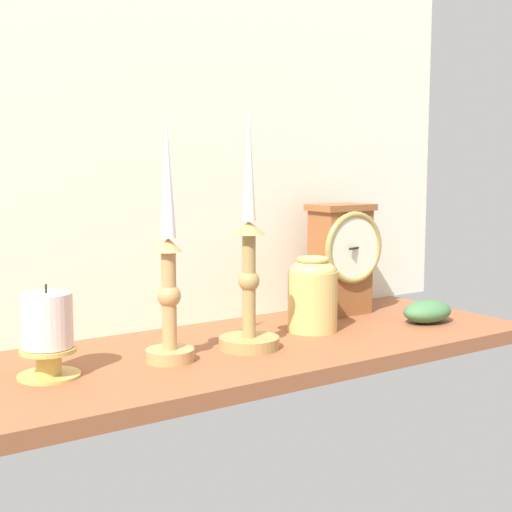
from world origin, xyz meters
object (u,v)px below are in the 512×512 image
mantel_clock (342,257)px  candlestick_tall_center (249,277)px  brass_vase_jar (313,293)px  candlestick_tall_left (169,276)px  pillar_candle_front (47,333)px

mantel_clock → candlestick_tall_center: candlestick_tall_center is taller
candlestick_tall_center → brass_vase_jar: bearing=13.7°
mantel_clock → candlestick_tall_left: size_ratio=0.60×
mantel_clock → brass_vase_jar: bearing=-149.5°
candlestick_tall_left → pillar_candle_front: size_ratio=2.77×
brass_vase_jar → candlestick_tall_center: bearing=-166.3°
pillar_candle_front → candlestick_tall_center: bearing=-4.8°
candlestick_tall_left → pillar_candle_front: bearing=172.7°
candlestick_tall_left → candlestick_tall_center: size_ratio=0.93×
mantel_clock → pillar_candle_front: 60.87cm
brass_vase_jar → pillar_candle_front: bearing=-178.5°
candlestick_tall_center → brass_vase_jar: candlestick_tall_center is taller
mantel_clock → brass_vase_jar: 16.26cm
mantel_clock → pillar_candle_front: mantel_clock is taller
candlestick_tall_left → brass_vase_jar: (29.27, 3.45, -5.83)cm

